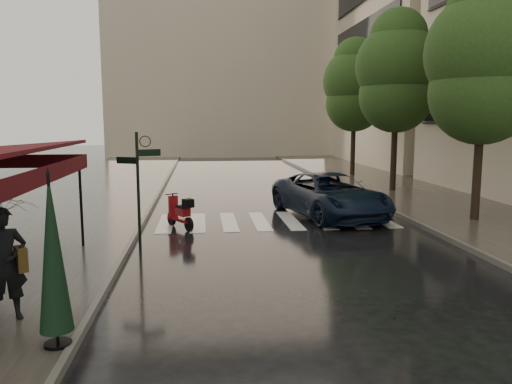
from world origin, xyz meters
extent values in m
plane|color=black|center=(0.00, 0.00, 0.00)|extent=(120.00, 120.00, 0.00)
cube|color=#38332D|center=(-4.50, 12.00, 0.06)|extent=(6.00, 60.00, 0.12)
cube|color=#38332D|center=(10.25, 12.00, 0.06)|extent=(5.50, 60.00, 0.12)
cube|color=#595651|center=(-1.45, 12.00, 0.07)|extent=(0.12, 60.00, 0.16)
cube|color=#595651|center=(7.45, 12.00, 0.07)|extent=(0.12, 60.00, 0.16)
cube|color=silver|center=(-0.70, 6.00, 0.01)|extent=(0.50, 3.20, 0.01)
cube|color=silver|center=(0.35, 6.00, 0.01)|extent=(0.50, 3.20, 0.01)
cube|color=silver|center=(1.40, 6.00, 0.01)|extent=(0.50, 3.20, 0.01)
cube|color=silver|center=(2.45, 6.00, 0.01)|extent=(0.50, 3.20, 0.01)
cube|color=silver|center=(3.50, 6.00, 0.01)|extent=(0.50, 3.20, 0.01)
cube|color=silver|center=(4.55, 6.00, 0.01)|extent=(0.50, 3.20, 0.01)
cube|color=silver|center=(5.60, 6.00, 0.01)|extent=(0.50, 3.20, 0.01)
cube|color=silver|center=(6.65, 6.00, 0.01)|extent=(0.50, 3.20, 0.01)
cube|color=#4C0A16|center=(-2.52, -0.50, 2.35)|extent=(0.04, 7.00, 0.35)
cylinder|color=black|center=(-2.65, 2.75, 1.29)|extent=(0.07, 0.07, 2.35)
cylinder|color=black|center=(-1.20, 3.00, 1.55)|extent=(0.08, 0.08, 3.10)
cube|color=black|center=(-0.90, 3.00, 2.55)|extent=(0.62, 0.26, 0.18)
cube|color=black|center=(-1.48, 3.00, 2.35)|extent=(0.56, 0.29, 0.18)
cube|color=#BBAA8F|center=(16.50, 26.00, 9.25)|extent=(8.00, 16.00, 18.50)
cube|color=#BBAA8F|center=(3.00, 38.00, 10.00)|extent=(22.00, 6.00, 20.00)
cylinder|color=black|center=(9.60, 5.00, 2.25)|extent=(0.28, 0.28, 4.26)
sphere|color=#1A3B15|center=(9.60, 5.00, 4.30)|extent=(3.40, 3.40, 3.40)
sphere|color=#1A3B15|center=(9.60, 5.00, 5.59)|extent=(3.80, 3.80, 3.80)
sphere|color=#1A3B15|center=(9.60, 5.00, 6.81)|extent=(2.60, 2.60, 2.60)
cylinder|color=black|center=(9.50, 12.00, 2.36)|extent=(0.28, 0.28, 4.48)
sphere|color=#1A3B15|center=(9.50, 12.00, 4.52)|extent=(3.40, 3.40, 3.40)
sphere|color=#1A3B15|center=(9.50, 12.00, 5.88)|extent=(3.80, 3.80, 3.80)
sphere|color=#1A3B15|center=(9.50, 12.00, 7.16)|extent=(2.60, 2.60, 2.60)
cylinder|color=black|center=(9.70, 19.00, 2.30)|extent=(0.28, 0.28, 4.37)
sphere|color=#1A3B15|center=(9.70, 19.00, 4.41)|extent=(3.40, 3.40, 3.40)
sphere|color=#1A3B15|center=(9.70, 19.00, 5.74)|extent=(3.80, 3.80, 3.80)
sphere|color=#1A3B15|center=(9.70, 19.00, 6.98)|extent=(2.60, 2.60, 2.60)
imported|color=black|center=(-2.74, -2.23, 1.07)|extent=(0.83, 0.75, 1.91)
imported|color=black|center=(-2.74, -2.23, 2.19)|extent=(1.56, 1.57, 1.04)
cube|color=#493413|center=(-2.52, -2.10, 1.12)|extent=(0.32, 0.38, 0.41)
cylinder|color=black|center=(0.09, 4.67, 0.22)|extent=(0.30, 0.43, 0.44)
cylinder|color=black|center=(-0.50, 5.67, 0.22)|extent=(0.30, 0.43, 0.44)
cube|color=maroon|center=(-0.22, 5.19, 0.30)|extent=(0.83, 1.17, 0.09)
cube|color=maroon|center=(-0.10, 4.99, 0.57)|extent=(0.50, 0.58, 0.26)
cube|color=maroon|center=(-0.43, 5.55, 0.65)|extent=(0.31, 0.25, 0.70)
cylinder|color=black|center=(-0.47, 5.63, 1.04)|extent=(0.39, 0.24, 0.03)
cube|color=black|center=(0.07, 4.69, 0.88)|extent=(0.40, 0.39, 0.26)
imported|color=black|center=(5.03, 6.57, 0.77)|extent=(3.76, 5.97, 1.54)
cylinder|color=black|center=(-1.65, -3.31, 0.14)|extent=(0.40, 0.40, 0.05)
cylinder|color=black|center=(-1.65, -3.31, 1.41)|extent=(0.04, 0.04, 2.47)
cone|color=black|center=(-1.65, -3.31, 1.53)|extent=(0.48, 0.48, 2.35)
camera|label=1|loc=(0.48, -10.54, 3.41)|focal=35.00mm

